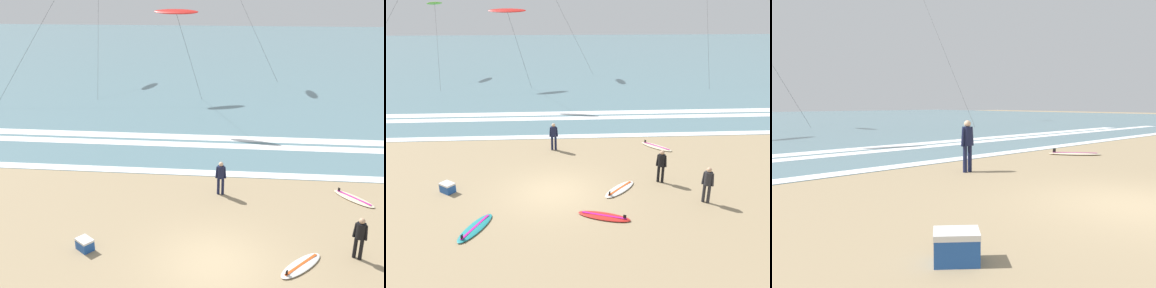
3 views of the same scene
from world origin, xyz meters
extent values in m
plane|color=#9E8763|center=(0.00, 0.00, 0.00)|extent=(160.00, 160.00, 0.00)
cube|color=slate|center=(0.00, 52.20, 0.01)|extent=(140.00, 90.00, 0.01)
cube|color=white|center=(1.17, 7.60, 0.01)|extent=(51.03, 0.72, 0.01)
cube|color=white|center=(-0.13, 11.72, 0.01)|extent=(57.80, 0.89, 0.01)
cube|color=white|center=(0.16, 13.10, 0.01)|extent=(47.27, 1.05, 0.01)
cylinder|color=black|center=(4.94, 0.77, 0.41)|extent=(0.13, 0.13, 0.82)
cylinder|color=black|center=(5.11, 0.68, 0.41)|extent=(0.13, 0.13, 0.82)
cylinder|color=black|center=(5.03, 0.72, 1.11)|extent=(0.32, 0.32, 0.58)
cylinder|color=black|center=(4.86, 0.81, 1.08)|extent=(0.16, 0.14, 0.56)
cylinder|color=black|center=(5.19, 0.64, 1.08)|extent=(0.16, 0.14, 0.56)
sphere|color=tan|center=(5.03, 0.72, 1.49)|extent=(0.21, 0.21, 0.21)
cylinder|color=#141938|center=(0.14, 5.29, 0.41)|extent=(0.13, 0.13, 0.82)
cylinder|color=#141938|center=(-0.06, 5.28, 0.41)|extent=(0.13, 0.13, 0.82)
cylinder|color=#141938|center=(0.04, 5.28, 1.11)|extent=(0.32, 0.32, 0.58)
cylinder|color=#141938|center=(0.23, 5.29, 1.08)|extent=(0.14, 0.09, 0.56)
cylinder|color=#141938|center=(-0.14, 5.28, 1.08)|extent=(0.14, 0.09, 0.56)
sphere|color=#DBB28E|center=(0.04, 5.28, 1.49)|extent=(0.21, 0.21, 0.21)
ellipsoid|color=beige|center=(6.05, 5.32, 0.04)|extent=(1.80, 2.00, 0.09)
cube|color=#BF198C|center=(6.05, 5.32, 0.09)|extent=(1.22, 1.44, 0.01)
cube|color=black|center=(5.53, 5.95, 0.17)|extent=(0.09, 0.10, 0.16)
ellipsoid|color=silver|center=(3.00, 0.02, 0.04)|extent=(1.86, 1.95, 0.09)
cube|color=#D84C19|center=(3.00, 0.02, 0.09)|extent=(1.28, 1.38, 0.01)
cube|color=black|center=(2.44, -0.58, 0.17)|extent=(0.09, 0.10, 0.16)
cylinder|color=#333333|center=(1.84, 31.74, 5.92)|extent=(6.07, 1.63, 11.84)
cylinder|color=#333333|center=(-14.79, 23.94, 7.83)|extent=(6.73, 11.15, 15.67)
cylinder|color=#333333|center=(-12.21, 27.10, 4.05)|extent=(2.49, 10.15, 8.12)
ellipsoid|color=red|center=(-3.49, 16.79, 7.48)|extent=(3.29, 1.65, 0.43)
cylinder|color=#333333|center=(-2.85, 20.00, 3.74)|extent=(1.31, 6.43, 7.49)
cube|color=#1E4C9E|center=(-4.70, 0.30, 0.18)|extent=(0.74, 0.72, 0.36)
cube|color=silver|center=(-4.70, 0.30, 0.40)|extent=(0.76, 0.73, 0.08)
camera|label=1|loc=(0.50, -12.74, 9.02)|focal=40.42mm
camera|label=2|loc=(0.16, -15.13, 7.82)|focal=35.34mm
camera|label=3|loc=(-7.98, -3.50, 2.12)|focal=36.58mm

